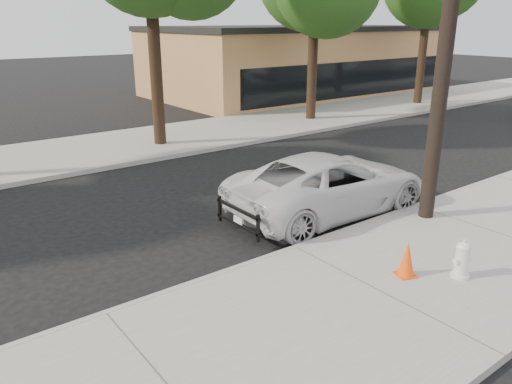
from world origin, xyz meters
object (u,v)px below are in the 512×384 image
fire_hydrant (462,260)px  traffic_cone (407,259)px  police_cruiser (329,184)px  utility_pole (450,12)px

fire_hydrant → traffic_cone: (-0.74, 0.63, -0.01)m
police_cruiser → fire_hydrant: police_cruiser is taller
utility_pole → fire_hydrant: size_ratio=13.22×
fire_hydrant → traffic_cone: fire_hydrant is taller
utility_pole → traffic_cone: size_ratio=13.54×
utility_pole → traffic_cone: bearing=-151.4°
utility_pole → police_cruiser: (-1.36, 1.87, -3.96)m
police_cruiser → fire_hydrant: size_ratio=7.81×
utility_pole → police_cruiser: 4.59m
fire_hydrant → utility_pole: bearing=57.4°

